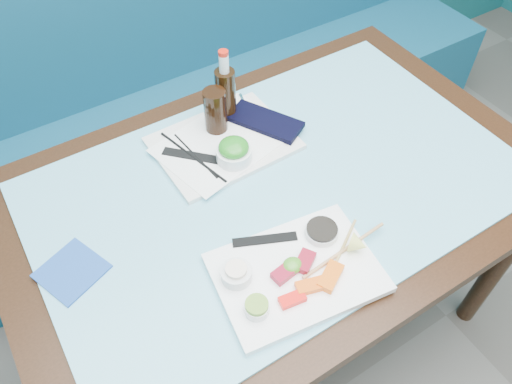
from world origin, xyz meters
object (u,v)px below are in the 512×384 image
sashimi_plate (296,273)px  blue_napkin (72,271)px  booth_bench (161,114)px  seaweed_bowl (234,155)px  cola_glass (215,111)px  dining_table (278,206)px  cola_bottle_body (226,96)px  serving_tray (224,143)px

sashimi_plate → blue_napkin: 0.50m
booth_bench → seaweed_bowl: 0.83m
seaweed_bowl → cola_glass: (0.02, 0.13, 0.05)m
dining_table → sashimi_plate: (-0.12, -0.24, 0.10)m
booth_bench → cola_bottle_body: size_ratio=18.71×
booth_bench → blue_napkin: 1.05m
dining_table → blue_napkin: blue_napkin is taller
sashimi_plate → cola_bottle_body: size_ratio=2.20×
sashimi_plate → seaweed_bowl: size_ratio=3.75×
serving_tray → cola_glass: size_ratio=2.84×
dining_table → cola_bottle_body: 0.34m
cola_glass → blue_napkin: 0.55m
serving_tray → blue_napkin: serving_tray is taller
booth_bench → dining_table: size_ratio=2.14×
booth_bench → serving_tray: (-0.05, -0.64, 0.39)m
serving_tray → cola_glass: cola_glass is taller
booth_bench → serving_tray: size_ratio=8.26×
sashimi_plate → blue_napkin: (-0.42, 0.27, -0.01)m
seaweed_bowl → cola_bottle_body: bearing=66.2°
sashimi_plate → cola_bottle_body: bearing=84.0°
dining_table → cola_bottle_body: size_ratio=8.73×
cola_glass → cola_bottle_body: cola_bottle_body is taller
serving_tray → blue_napkin: (-0.49, -0.17, -0.00)m
cola_glass → booth_bench: bearing=86.0°
booth_bench → cola_glass: size_ratio=23.46×
serving_tray → cola_bottle_body: bearing=54.1°
serving_tray → seaweed_bowl: 0.08m
blue_napkin → booth_bench: bearing=56.6°
dining_table → cola_glass: size_ratio=10.95×
seaweed_bowl → blue_napkin: 0.49m
sashimi_plate → seaweed_bowl: (0.06, 0.37, 0.02)m
sashimi_plate → serving_tray: 0.45m
booth_bench → sashimi_plate: booth_bench is taller
booth_bench → cola_bottle_body: booth_bench is taller
cola_bottle_body → blue_napkin: 0.61m
cola_bottle_body → dining_table: bearing=-92.5°
booth_bench → serving_tray: booth_bench is taller
cola_glass → sashimi_plate: bearing=-98.9°
dining_table → blue_napkin: size_ratio=10.95×
dining_table → serving_tray: bearing=104.5°
seaweed_bowl → booth_bench: bearing=85.1°
dining_table → cola_bottle_body: bearing=87.5°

